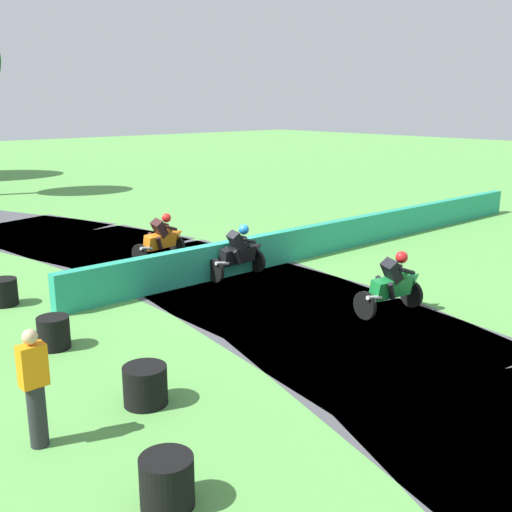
{
  "coord_description": "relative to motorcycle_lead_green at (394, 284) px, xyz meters",
  "views": [
    {
      "loc": [
        -9.24,
        -11.94,
        4.41
      ],
      "look_at": [
        -0.06,
        -1.63,
        0.9
      ],
      "focal_mm": 42.82,
      "sensor_mm": 36.0,
      "label": 1
    }
  ],
  "objects": [
    {
      "name": "motorcycle_lead_green",
      "position": [
        0.0,
        0.0,
        0.0
      ],
      "size": [
        1.71,
        0.88,
        1.43
      ],
      "color": "black",
      "rests_on": "ground"
    },
    {
      "name": "tire_stack_near",
      "position": [
        -7.21,
        -2.19,
        -0.36
      ],
      "size": [
        0.62,
        0.62,
        0.6
      ],
      "color": "black",
      "rests_on": "ground"
    },
    {
      "name": "ground_plane",
      "position": [
        -1.19,
        4.64,
        -0.66
      ],
      "size": [
        120.0,
        120.0,
        0.0
      ],
      "primitive_type": "plane",
      "color": "#569947"
    },
    {
      "name": "tire_stack_far",
      "position": [
        -6.03,
        6.07,
        -0.36
      ],
      "size": [
        0.59,
        0.59,
        0.6
      ],
      "color": "black",
      "rests_on": "ground"
    },
    {
      "name": "track_marshal",
      "position": [
        -7.78,
        -0.03,
        0.16
      ],
      "size": [
        0.34,
        0.24,
        1.63
      ],
      "color": "#232328",
      "rests_on": "ground"
    },
    {
      "name": "tire_stack_mid_a",
      "position": [
        -6.12,
        0.03,
        -0.36
      ],
      "size": [
        0.66,
        0.66,
        0.6
      ],
      "color": "black",
      "rests_on": "ground"
    },
    {
      "name": "track_asphalt",
      "position": [
        -2.1,
        4.65,
        -0.65
      ],
      "size": [
        8.45,
        30.49,
        0.01
      ],
      "color": "#47474C",
      "rests_on": "ground"
    },
    {
      "name": "tire_stack_mid_b",
      "position": [
        -6.24,
        2.98,
        -0.36
      ],
      "size": [
        0.58,
        0.58,
        0.6
      ],
      "color": "black",
      "rests_on": "ground"
    },
    {
      "name": "motorcycle_chase_black",
      "position": [
        -0.65,
        4.3,
        0.0
      ],
      "size": [
        1.68,
        0.69,
        1.42
      ],
      "color": "black",
      "rests_on": "ground"
    },
    {
      "name": "motorcycle_trailing_orange",
      "position": [
        -1.2,
        7.06,
        -0.01
      ],
      "size": [
        1.69,
        0.92,
        1.43
      ],
      "color": "black",
      "rests_on": "ground"
    },
    {
      "name": "safety_barrier",
      "position": [
        3.84,
        4.6,
        -0.21
      ],
      "size": [
        18.7,
        0.45,
        0.9
      ],
      "primitive_type": "cube",
      "rotation": [
        0.0,
        0.0,
        -1.58
      ],
      "color": "#239375",
      "rests_on": "ground"
    }
  ]
}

